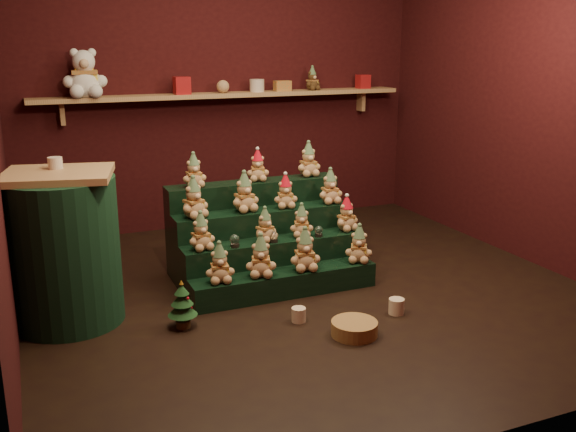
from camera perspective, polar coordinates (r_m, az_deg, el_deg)
name	(u,v)px	position (r m, az deg, el deg)	size (l,w,h in m)	color
ground	(307,290)	(4.83, 1.71, -6.58)	(4.00, 4.00, 0.00)	black
back_wall	(221,83)	(6.41, -5.97, 11.68)	(4.00, 0.10, 2.80)	black
front_wall	(519,144)	(2.78, 19.83, 6.07)	(4.00, 0.10, 2.80)	black
right_wall	(538,92)	(5.67, 21.38, 10.25)	(0.10, 4.00, 2.80)	black
back_shelf	(227,95)	(6.25, -5.46, 10.63)	(3.60, 0.26, 0.24)	tan
riser_tier_front	(285,283)	(4.71, -0.30, -5.99)	(1.40, 0.22, 0.18)	black
riser_tier_midfront	(274,262)	(4.87, -1.30, -4.13)	(1.40, 0.22, 0.36)	black
riser_tier_midback	(263,243)	(5.03, -2.23, -2.39)	(1.40, 0.22, 0.54)	black
riser_tier_back	(253,225)	(5.20, -3.09, -0.77)	(1.40, 0.22, 0.72)	black
teddy_0	(220,263)	(4.46, -6.10, -4.15)	(0.20, 0.18, 0.28)	tan
teddy_1	(261,256)	(4.55, -2.43, -3.55)	(0.22, 0.20, 0.30)	tan
teddy_2	(305,249)	(4.67, 1.51, -2.98)	(0.22, 0.20, 0.31)	tan
teddy_3	(359,244)	(4.87, 6.33, -2.46)	(0.20, 0.18, 0.29)	tan
teddy_4	(201,231)	(4.59, -7.76, -1.35)	(0.19, 0.18, 0.27)	tan
teddy_5	(265,225)	(4.74, -2.06, -0.78)	(0.18, 0.16, 0.25)	tan
teddy_6	(302,220)	(4.86, 1.21, -0.40)	(0.18, 0.16, 0.25)	tan
teddy_7	(346,214)	(5.03, 5.22, 0.21)	(0.19, 0.17, 0.27)	tan
teddy_8	(194,198)	(4.75, -8.39, 1.63)	(0.22, 0.19, 0.30)	tan
teddy_9	(244,192)	(4.88, -3.90, 2.15)	(0.22, 0.19, 0.30)	tan
teddy_10	(285,191)	(4.98, -0.23, 2.20)	(0.19, 0.17, 0.26)	tan
teddy_11	(330,186)	(5.13, 3.77, 2.66)	(0.20, 0.18, 0.28)	tan
teddy_12	(194,170)	(4.93, -8.38, 4.04)	(0.18, 0.17, 0.26)	tan
teddy_13	(258,165)	(5.11, -2.71, 4.51)	(0.18, 0.16, 0.25)	tan
teddy_14	(308,159)	(5.29, 1.82, 5.06)	(0.20, 0.18, 0.28)	tan
snow_globe_a	(235,241)	(4.64, -4.76, -2.21)	(0.07, 0.07, 0.09)	black
snow_globe_b	(274,237)	(4.74, -1.27, -1.84)	(0.06, 0.06, 0.09)	black
snow_globe_c	(319,231)	(4.88, 2.74, -1.35)	(0.06, 0.06, 0.08)	black
side_table	(64,249)	(4.39, -19.26, -2.79)	(0.77, 0.70, 1.01)	tan
table_ornament	(55,163)	(4.36, -19.99, 4.46)	(0.09, 0.09, 0.07)	beige
mini_christmas_tree	(182,304)	(4.23, -9.38, -7.76)	(0.19, 0.19, 0.33)	#402D16
mug_left	(299,315)	(4.30, 0.95, -8.77)	(0.10, 0.10, 0.10)	beige
mug_right	(396,306)	(4.47, 9.61, -7.92)	(0.11, 0.11, 0.11)	beige
wicker_basket	(354,328)	(4.13, 5.92, -9.90)	(0.30, 0.30, 0.09)	#A57B42
white_bear	(84,67)	(5.94, -17.68, 12.52)	(0.37, 0.34, 0.52)	white
brown_bear	(312,78)	(6.53, 2.17, 12.12)	(0.16, 0.15, 0.23)	#452E17
gift_tin_red_a	(182,85)	(6.10, -9.42, 11.37)	(0.14, 0.14, 0.16)	#B21B1F
gift_tin_cream	(257,86)	(6.32, -2.77, 11.51)	(0.14, 0.14, 0.12)	beige
gift_tin_red_b	(363,82)	(6.81, 6.68, 11.79)	(0.12, 0.12, 0.14)	#B21B1F
shelf_plush_ball	(223,87)	(6.21, -5.80, 11.38)	(0.12, 0.12, 0.12)	tan
scarf_gift_box	(282,86)	(6.42, -0.50, 11.49)	(0.16, 0.10, 0.10)	#D7521E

